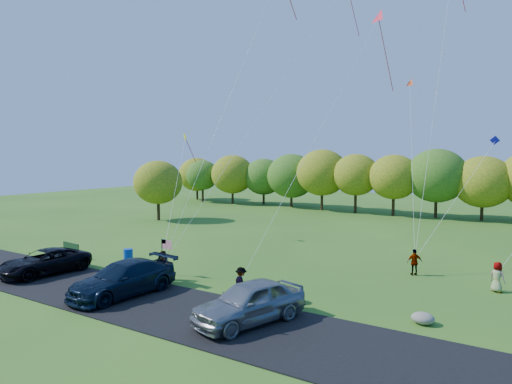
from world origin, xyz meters
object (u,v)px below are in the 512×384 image
Objects in this scene: flyer_b at (163,266)px; trash_barrel at (128,256)px; minivan_silver at (249,302)px; flyer_d at (415,262)px; park_bench at (72,250)px; flyer_a at (161,268)px; flyer_c at (241,283)px; minivan_navy at (123,279)px; flyer_e at (497,277)px; minivan_dark at (44,262)px.

flyer_b is 5.81m from trash_barrel.
minivan_silver is at bearing -20.95° from trash_barrel.
park_bench is at bearing -12.81° from flyer_d.
flyer_c is (5.75, 0.00, -0.04)m from flyer_a.
minivan_silver is (7.92, 0.27, 0.05)m from minivan_navy.
minivan_navy reaches higher than flyer_e.
trash_barrel is (-5.55, 2.42, -0.40)m from flyer_a.
flyer_e reaches higher than flyer_d.
minivan_dark is 7.61m from minivan_navy.
minivan_silver is 3.07× the size of flyer_b.
minivan_dark is at bearing 52.05° from flyer_e.
park_bench is at bearing 22.29° from flyer_c.
flyer_e is at bearing 39.29° from minivan_navy.
flyer_a reaches higher than trash_barrel.
flyer_b is 5.92m from flyer_c.
flyer_b is (-0.36, 3.39, -0.05)m from minivan_navy.
minivan_navy is 3.52× the size of flyer_a.
flyer_b is at bearing 176.80° from minivan_silver.
flyer_d is at bearing 88.80° from minivan_silver.
flyer_a reaches higher than minivan_dark.
flyer_e is (8.94, 11.32, -0.16)m from minivan_silver.
flyer_d is (12.15, 12.79, -0.12)m from minivan_navy.
flyer_b is 0.89× the size of park_bench.
minivan_silver is 14.65m from trash_barrel.
flyer_a is 10.27m from park_bench.
flyer_a is (-0.20, 3.09, -0.08)m from minivan_navy.
flyer_c is at bearing 16.27° from minivan_dark.
flyer_a is at bearing 24.88° from minivan_dark.
flyer_e is at bearing 29.15° from minivan_dark.
flyer_d is 0.99× the size of flyer_e.
flyer_d is 24.08m from park_bench.
flyer_e is 1.77× the size of trash_barrel.
minivan_navy is 3.02× the size of park_bench.
minivan_silver is 8.85m from flyer_b.
minivan_navy is at bearing -160.60° from minivan_silver.
flyer_e is (17.06, 8.51, -0.03)m from flyer_a.
minivan_silver is at bearing 4.21° from minivan_dark.
flyer_c is (13.15, 2.76, -0.00)m from minivan_dark.
flyer_a is 1.05× the size of flyer_c.
minivan_silver is 2.73× the size of park_bench.
minivan_navy is at bearing 1.96° from minivan_dark.
minivan_navy is at bearing 13.03° from flyer_d.
minivan_silver reaches higher than minivan_dark.
flyer_a is 1.05× the size of flyer_d.
trash_barrel is at bearing -162.41° from flyer_b.
minivan_dark is 15.52m from minivan_silver.
park_bench is at bearing -165.44° from trash_barrel.
minivan_silver reaches higher than flyer_a.
flyer_e reaches higher than trash_barrel.
minivan_silver is (15.52, -0.06, 0.17)m from minivan_dark.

